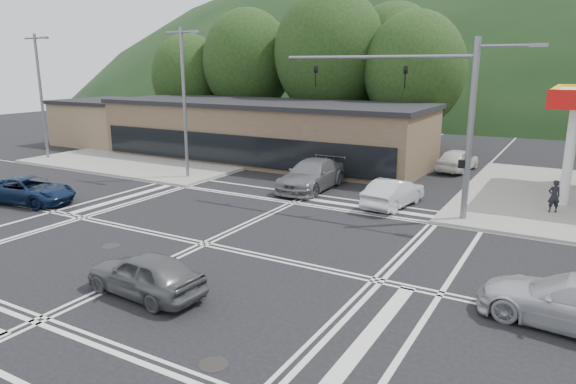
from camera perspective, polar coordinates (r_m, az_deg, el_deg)
The scene contains 20 objects.
ground at distance 20.53m, azimuth -9.30°, elevation -5.72°, with size 120.00×120.00×0.00m, color black.
sidewalk_nw at distance 41.09m, azimuth -12.53°, elevation 4.11°, with size 16.00×16.00×0.15m, color gray.
commercial_row at distance 38.16m, azimuth -2.75°, elevation 6.61°, with size 24.00×8.00×4.00m, color brown.
commercial_nw at distance 48.62m, azimuth -19.01°, elevation 7.21°, with size 8.00×7.00×3.60m, color #846B4F.
hill_north at distance 105.87m, azimuth 23.29°, elevation 9.09°, with size 252.00×126.00×140.00m, color black.
tree_n_a at distance 47.00m, azimuth -4.48°, elevation 14.24°, with size 8.00×8.00×11.75m.
tree_n_b at distance 43.04m, azimuth 4.68°, elevation 15.14°, with size 9.00×9.00×12.98m.
tree_n_c at distance 40.54m, azimuth 13.87°, elevation 13.03°, with size 7.60×7.60×10.87m.
tree_n_d at distance 49.85m, azimuth -10.97°, elevation 12.51°, with size 6.80×6.80×9.76m.
tree_n_e at distance 45.26m, azimuth 11.62°, elevation 14.02°, with size 8.40×8.40×11.98m.
streetlight_nw at distance 31.73m, azimuth -11.40°, elevation 10.42°, with size 2.50×0.25×9.00m.
streetlight_w at distance 41.83m, azimuth -25.75°, elevation 10.11°, with size 2.50×0.25×9.00m.
signal_mast_ne at distance 23.81m, azimuth 16.80°, elevation 9.09°, with size 11.65×0.30×8.00m.
car_blue_west at distance 29.15m, azimuth -26.81°, elevation 0.18°, with size 2.21×4.80×1.33m, color #0D1D3A.
car_grey_center at distance 16.32m, azimuth -15.58°, elevation -8.75°, with size 1.62×4.02×1.37m, color #545759.
car_silver_east at distance 15.86m, azimuth 29.35°, elevation -10.65°, with size 2.01×4.95×1.44m, color #BABCC2.
car_queue_a at distance 25.86m, azimuth 11.64°, elevation -0.09°, with size 1.49×4.27×1.41m, color silver.
car_queue_b at distance 35.81m, azimuth 18.33°, elevation 3.42°, with size 1.77×4.40×1.50m, color white.
car_northbound at distance 28.94m, azimuth 2.65°, elevation 1.91°, with size 2.30×5.67×1.64m, color slate.
pedestrian at distance 26.84m, azimuth 27.46°, elevation -0.41°, with size 0.56×0.37×1.54m, color black.
Camera 1 is at (12.33, -14.93, 6.83)m, focal length 32.00 mm.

